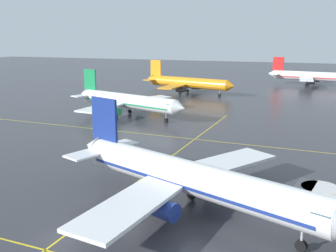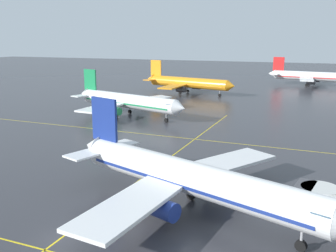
{
  "view_description": "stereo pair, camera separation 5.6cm",
  "coord_description": "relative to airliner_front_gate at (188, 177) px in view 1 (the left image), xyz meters",
  "views": [
    {
      "loc": [
        21.91,
        -25.96,
        18.43
      ],
      "look_at": [
        -1.46,
        30.21,
        4.48
      ],
      "focal_mm": 40.46,
      "sensor_mm": 36.0,
      "label": 1
    },
    {
      "loc": [
        21.96,
        -25.94,
        18.43
      ],
      "look_at": [
        -1.46,
        30.21,
        4.48
      ],
      "focal_mm": 40.46,
      "sensor_mm": 36.0,
      "label": 2
    }
  ],
  "objects": [
    {
      "name": "ground_plane",
      "position": [
        -9.01,
        -10.67,
        -3.81
      ],
      "size": [
        600.0,
        600.0,
        0.0
      ],
      "primitive_type": "plane",
      "color": "#333338"
    },
    {
      "name": "airliner_far_left_stand",
      "position": [
        7.66,
        127.8,
        0.03
      ],
      "size": [
        36.13,
        30.86,
        11.24
      ],
      "color": "white",
      "rests_on": "ground"
    },
    {
      "name": "airliner_third_row",
      "position": [
        -31.31,
        86.87,
        -0.02
      ],
      "size": [
        35.41,
        30.09,
        11.09
      ],
      "color": "orange",
      "rests_on": "ground"
    },
    {
      "name": "airliner_second_row",
      "position": [
        -31.71,
        44.13,
        -0.13
      ],
      "size": [
        34.22,
        29.16,
        10.79
      ],
      "color": "white",
      "rests_on": "ground"
    },
    {
      "name": "taxiway_markings",
      "position": [
        -9.01,
        8.27,
        -3.81
      ],
      "size": [
        141.8,
        92.12,
        0.01
      ],
      "color": "yellow",
      "rests_on": "ground"
    },
    {
      "name": "airliner_front_gate",
      "position": [
        0.0,
        0.0,
        0.0
      ],
      "size": [
        35.06,
        29.97,
        11.16
      ],
      "color": "white",
      "rests_on": "ground"
    }
  ]
}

